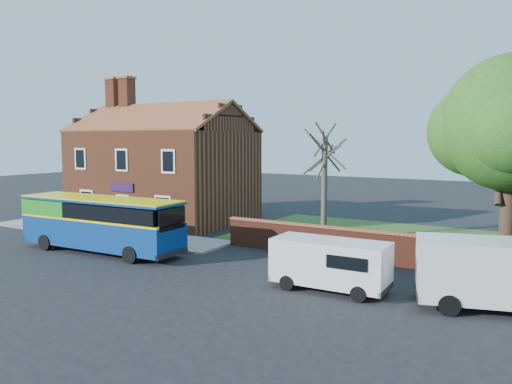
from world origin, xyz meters
The scene contains 10 objects.
ground centered at (0.00, 0.00, 0.00)m, with size 120.00×120.00×0.00m, color black.
pavement centered at (-7.00, 5.75, 0.06)m, with size 18.00×3.50×0.12m, color gray.
kerb centered at (-7.00, 4.00, 0.07)m, with size 18.00×0.15×0.14m, color slate.
grass_strip centered at (13.00, 13.00, 0.02)m, with size 26.00×12.00×0.04m, color #426B28.
shop_building centered at (-7.02, 11.50, 3.41)m, with size 12.30×8.13×10.50m.
boundary_wall centered at (13.00, 7.00, 0.81)m, with size 22.00×0.38×1.60m.
bus centered at (-3.21, 1.92, 1.65)m, with size 9.60×2.78×2.90m.
van_near centered at (10.09, 1.88, 1.12)m, with size 4.61×1.99×2.01m.
van_far centered at (16.10, 2.77, 1.38)m, with size 6.00×3.72×2.46m.
bare_tree centered at (5.92, 10.96, 3.38)m, with size 2.47×2.95×6.60m.
Camera 1 is at (17.44, -16.16, 5.96)m, focal length 35.00 mm.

